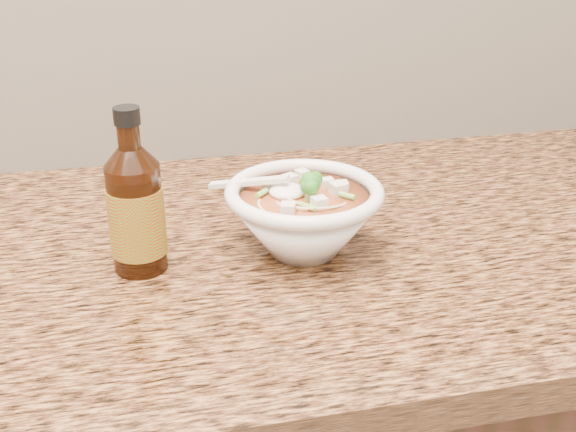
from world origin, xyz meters
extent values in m
cube|color=beige|center=(0.00, 1.99, 1.15)|extent=(4.00, 0.02, 0.50)
cube|color=#996638|center=(0.00, 1.68, 0.88)|extent=(4.00, 0.68, 0.04)
cylinder|color=white|center=(0.34, 1.63, 0.90)|extent=(0.08, 0.08, 0.01)
torus|color=white|center=(0.34, 1.63, 0.98)|extent=(0.19, 0.19, 0.02)
torus|color=beige|center=(0.33, 1.63, 0.97)|extent=(0.09, 0.09, 0.00)
torus|color=beige|center=(0.34, 1.65, 0.97)|extent=(0.08, 0.08, 0.00)
torus|color=beige|center=(0.33, 1.63, 0.97)|extent=(0.14, 0.14, 0.00)
torus|color=beige|center=(0.32, 1.62, 0.97)|extent=(0.08, 0.08, 0.00)
torus|color=beige|center=(0.32, 1.63, 0.97)|extent=(0.09, 0.09, 0.00)
torus|color=beige|center=(0.33, 1.63, 0.96)|extent=(0.08, 0.08, 0.00)
cube|color=silver|center=(0.32, 1.65, 0.98)|extent=(0.02, 0.02, 0.02)
cube|color=silver|center=(0.34, 1.61, 0.98)|extent=(0.02, 0.02, 0.01)
cube|color=silver|center=(0.31, 1.62, 0.98)|extent=(0.02, 0.02, 0.01)
cube|color=silver|center=(0.30, 1.66, 0.98)|extent=(0.02, 0.02, 0.01)
cube|color=silver|center=(0.33, 1.60, 0.98)|extent=(0.01, 0.01, 0.01)
cube|color=silver|center=(0.35, 1.64, 0.98)|extent=(0.02, 0.02, 0.01)
cube|color=silver|center=(0.38, 1.64, 0.98)|extent=(0.02, 0.02, 0.02)
cube|color=silver|center=(0.29, 1.62, 0.98)|extent=(0.02, 0.02, 0.01)
cube|color=silver|center=(0.31, 1.61, 0.98)|extent=(0.02, 0.02, 0.01)
ellipsoid|color=#196014|center=(0.34, 1.62, 0.99)|extent=(0.04, 0.04, 0.03)
cylinder|color=#80C54B|center=(0.31, 1.60, 0.98)|extent=(0.02, 0.02, 0.01)
cylinder|color=#80C54B|center=(0.37, 1.58, 0.98)|extent=(0.01, 0.02, 0.01)
cylinder|color=#80C54B|center=(0.34, 1.59, 0.98)|extent=(0.02, 0.02, 0.01)
cylinder|color=#80C54B|center=(0.36, 1.58, 0.98)|extent=(0.02, 0.02, 0.01)
ellipsoid|color=white|center=(0.32, 1.64, 0.98)|extent=(0.04, 0.04, 0.02)
cube|color=white|center=(0.28, 1.67, 0.98)|extent=(0.09, 0.06, 0.03)
cylinder|color=#391807|center=(0.14, 1.63, 0.96)|extent=(0.07, 0.07, 0.13)
cylinder|color=#391807|center=(0.14, 1.63, 1.06)|extent=(0.03, 0.03, 0.03)
cylinder|color=black|center=(0.14, 1.63, 1.09)|extent=(0.03, 0.03, 0.02)
cylinder|color=red|center=(0.14, 1.63, 0.96)|extent=(0.07, 0.07, 0.08)
camera|label=1|loc=(0.15, 0.87, 1.32)|focal=45.00mm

